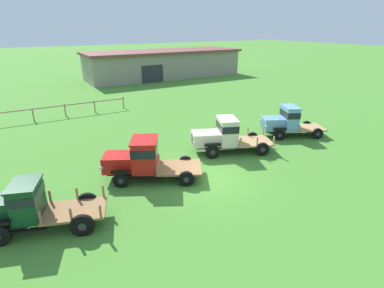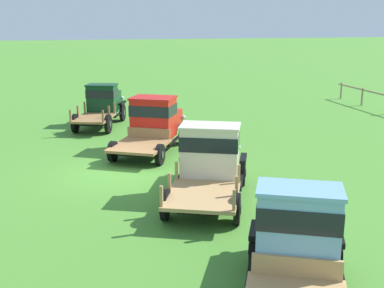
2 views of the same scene
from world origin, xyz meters
TOP-DOWN VIEW (x-y plane):
  - ground_plane at (0.00, 0.00)m, footprint 240.00×240.00m
  - farm_shed at (12.43, 31.58)m, footprint 23.97×7.88m
  - paddock_fence at (-6.06, 16.18)m, footprint 13.92×0.50m
  - vintage_truck_foreground_near at (-8.48, -0.07)m, footprint 4.99×3.03m
  - vintage_truck_second_in_line at (-2.96, 1.73)m, footprint 5.35×3.93m
  - vintage_truck_midrow_center at (2.83, 2.51)m, footprint 5.44×3.59m
  - vintage_truck_far_side at (8.56, 2.66)m, footprint 4.82×3.39m

SIDE VIEW (x-z plane):
  - ground_plane at x=0.00m, z-range 0.00..0.00m
  - paddock_fence at x=-6.06m, z-range 0.24..1.37m
  - vintage_truck_foreground_near at x=-8.48m, z-range 0.05..2.14m
  - vintage_truck_far_side at x=8.56m, z-range -0.01..2.21m
  - vintage_truck_midrow_center at x=2.83m, z-range 0.02..2.25m
  - vintage_truck_second_in_line at x=-2.96m, z-range 0.03..2.24m
  - farm_shed at x=12.43m, z-range 0.02..4.07m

